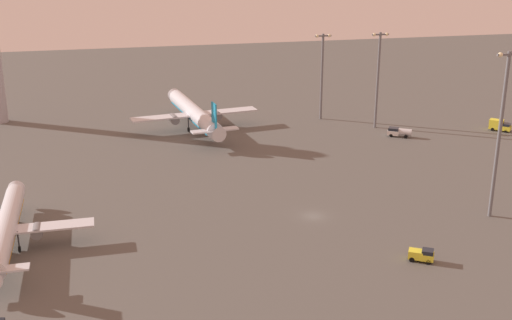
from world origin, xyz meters
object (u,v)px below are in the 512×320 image
fuel_truck (399,132)px  apron_light_central (378,74)px  airplane_far_stand (6,229)px  catering_truck (500,125)px  apron_light_east (322,71)px  apron_light_west (500,127)px  baggage_tractor (422,255)px  airplane_near_gate (195,113)px

fuel_truck → apron_light_central: size_ratio=0.24×
airplane_far_stand → catering_truck: 131.74m
apron_light_east → apron_light_west: apron_light_west is taller
catering_truck → apron_light_central: size_ratio=0.22×
baggage_tractor → catering_truck: bearing=170.8°
airplane_near_gate → baggage_tractor: 90.67m
baggage_tractor → catering_truck: catering_truck is taller
catering_truck → apron_light_east: (-44.27, 22.79, 12.67)m
airplane_far_stand → apron_light_east: apron_light_east is taller
catering_truck → apron_light_west: size_ratio=0.18×
airplane_far_stand → airplane_near_gate: airplane_near_gate is taller
apron_light_west → baggage_tractor: bearing=-146.0°
apron_light_east → fuel_truck: bearing=-55.8°
apron_light_east → apron_light_west: 75.43m
catering_truck → apron_light_east: size_ratio=0.23×
apron_light_central → apron_light_east: bearing=134.9°
baggage_tractor → catering_truck: 86.38m
apron_light_east → catering_truck: bearing=-27.2°
catering_truck → baggage_tractor: bearing=2.6°
airplane_far_stand → baggage_tractor: 70.91m
baggage_tractor → apron_light_central: 81.53m
airplane_near_gate → catering_truck: airplane_near_gate is taller
baggage_tractor → apron_light_central: (23.28, 76.88, 13.96)m
baggage_tractor → apron_light_east: apron_light_east is taller
airplane_near_gate → apron_light_central: (49.52, -9.85, 10.71)m
baggage_tractor → apron_light_east: bearing=-156.4°
airplane_far_stand → apron_light_west: bearing=-4.7°
fuel_truck → airplane_far_stand: bearing=148.3°
apron_light_east → airplane_near_gate: bearing=-176.5°
airplane_far_stand → airplane_near_gate: (41.70, 66.55, 0.72)m
airplane_near_gate → apron_light_west: apron_light_west is taller
airplane_far_stand → fuel_truck: airplane_far_stand is taller
airplane_near_gate → catering_truck: (81.72, -20.52, -2.85)m
airplane_far_stand → apron_light_central: bearing=30.9°
apron_light_east → baggage_tractor: bearing=-97.2°
baggage_tractor → apron_light_east: 90.65m
airplane_far_stand → fuel_truck: 105.10m
fuel_truck → airplane_near_gate: bearing=101.2°
airplane_near_gate → catering_truck: bearing=-22.2°
fuel_truck → catering_truck: (29.43, -0.94, 0.21)m
apron_light_west → fuel_truck: bearing=84.8°
baggage_tractor → apron_light_west: bearing=154.8°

